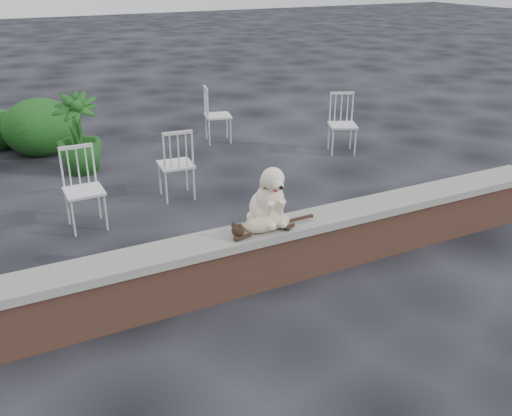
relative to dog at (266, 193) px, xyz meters
name	(u,v)px	position (x,y,z in m)	size (l,w,h in m)	color
ground	(296,273)	(0.29, -0.09, -0.88)	(60.00, 60.00, 0.00)	black
brick_wall	(297,251)	(0.29, -0.09, -0.63)	(6.00, 0.30, 0.50)	brown
capstone	(298,224)	(0.29, -0.09, -0.34)	(6.20, 0.40, 0.08)	slate
dog	(266,193)	(0.00, 0.00, 0.00)	(0.40, 0.52, 0.60)	beige
cat	(266,222)	(-0.08, -0.15, -0.21)	(1.02, 0.25, 0.17)	tan
chair_d	(343,124)	(2.89, 2.87, -0.41)	(0.56, 0.56, 0.94)	silver
chair_e	(218,115)	(1.36, 4.31, -0.41)	(0.56, 0.56, 0.94)	silver
chair_a	(84,190)	(-1.32, 1.91, -0.41)	(0.56, 0.56, 0.94)	silver
chair_c	(176,163)	(-0.09, 2.30, -0.41)	(0.56, 0.56, 0.94)	silver
potted_plant_b	(78,134)	(-1.02, 3.84, -0.31)	(0.64, 0.64, 1.15)	#154012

